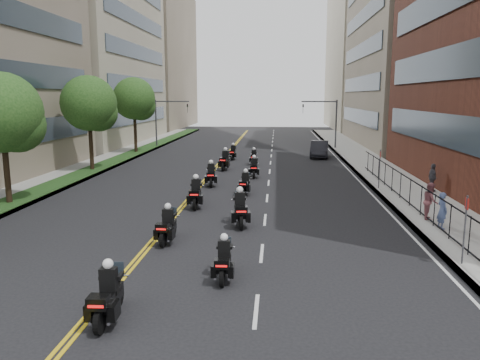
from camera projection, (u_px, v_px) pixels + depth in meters
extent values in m
plane|color=black|center=(147.00, 307.00, 13.65)|extent=(160.00, 160.00, 0.00)
cube|color=gray|center=(380.00, 172.00, 37.24)|extent=(4.00, 90.00, 0.15)
cube|color=gray|center=(88.00, 168.00, 39.08)|extent=(4.00, 90.00, 0.15)
cube|color=#183A15|center=(97.00, 167.00, 39.00)|extent=(2.00, 90.00, 0.04)
cube|color=#333F4C|center=(444.00, 138.00, 28.63)|extent=(0.12, 25.80, 1.80)
cube|color=#333F4C|center=(449.00, 71.00, 27.91)|extent=(0.12, 25.80, 1.80)
cube|color=#333F4C|center=(455.00, 1.00, 27.20)|extent=(0.12, 25.80, 1.80)
cube|color=#7B6E5A|center=(426.00, 20.00, 56.41)|extent=(15.00, 28.00, 30.00)
cube|color=#333F4C|center=(358.00, 116.00, 59.04)|extent=(0.12, 24.08, 1.80)
cube|color=#333F4C|center=(359.00, 84.00, 58.32)|extent=(0.12, 24.08, 1.80)
cube|color=#333F4C|center=(361.00, 51.00, 57.61)|extent=(0.12, 24.08, 1.80)
cube|color=#333F4C|center=(362.00, 17.00, 56.90)|extent=(0.12, 24.08, 1.80)
cube|color=#A79D87|center=(374.00, 57.00, 86.19)|extent=(15.00, 28.00, 26.00)
cube|color=#333F4C|center=(8.00, 135.00, 30.77)|extent=(0.12, 25.80, 1.80)
cube|color=#333F4C|center=(2.00, 73.00, 30.06)|extent=(0.12, 25.80, 1.80)
cube|color=#A79D87|center=(76.00, 8.00, 59.39)|extent=(16.00, 28.00, 34.00)
cube|color=#333F4C|center=(142.00, 115.00, 61.18)|extent=(0.12, 24.08, 1.80)
cube|color=#333F4C|center=(140.00, 84.00, 60.47)|extent=(0.12, 24.08, 1.80)
cube|color=#333F4C|center=(139.00, 52.00, 59.75)|extent=(0.12, 24.08, 1.80)
cube|color=#333F4C|center=(138.00, 20.00, 59.04)|extent=(0.12, 24.08, 1.80)
cube|color=#7B6E5A|center=(143.00, 59.00, 89.53)|extent=(16.00, 28.00, 26.00)
cube|color=black|center=(416.00, 183.00, 24.29)|extent=(0.05, 28.00, 0.05)
cube|color=black|center=(415.00, 207.00, 24.52)|extent=(0.05, 28.00, 0.05)
cylinder|color=#332016|center=(6.00, 163.00, 25.85)|extent=(0.32, 0.32, 4.83)
sphere|color=#184416|center=(1.00, 112.00, 25.35)|extent=(4.40, 4.40, 4.40)
sphere|color=#184416|center=(17.00, 125.00, 25.82)|extent=(3.08, 3.08, 3.08)
cylinder|color=#332016|center=(91.00, 140.00, 37.59)|extent=(0.32, 0.32, 5.11)
sphere|color=#184416|center=(89.00, 103.00, 37.07)|extent=(4.40, 4.40, 4.40)
sphere|color=#184416|center=(98.00, 112.00, 37.55)|extent=(3.08, 3.08, 3.08)
cylinder|color=#332016|center=(135.00, 128.00, 49.34)|extent=(0.32, 0.32, 5.39)
sphere|color=#184416|center=(134.00, 98.00, 48.79)|extent=(4.40, 4.40, 4.40)
sphere|color=#184416|center=(141.00, 106.00, 49.27)|extent=(3.08, 3.08, 3.08)
cylinder|color=#3F3F44|center=(336.00, 125.00, 53.54)|extent=(0.18, 0.18, 5.60)
cylinder|color=#3F3F44|center=(319.00, 102.00, 53.23)|extent=(4.00, 0.14, 0.14)
imported|color=black|center=(303.00, 109.00, 53.51)|extent=(0.16, 0.20, 1.00)
cylinder|color=#3F3F44|center=(156.00, 124.00, 55.15)|extent=(0.18, 0.18, 5.60)
cylinder|color=#3F3F44|center=(172.00, 101.00, 54.54)|extent=(4.00, 0.14, 0.14)
imported|color=black|center=(188.00, 108.00, 54.54)|extent=(0.16, 0.20, 1.00)
cylinder|color=black|center=(100.00, 321.00, 12.04)|extent=(0.17, 0.70, 0.70)
cylinder|color=black|center=(118.00, 295.00, 13.66)|extent=(0.17, 0.70, 0.70)
cube|color=black|center=(109.00, 297.00, 12.80)|extent=(0.49, 1.40, 0.41)
cube|color=silver|center=(110.00, 305.00, 12.89)|extent=(0.41, 0.58, 0.31)
cube|color=black|center=(98.00, 302.00, 11.95)|extent=(0.55, 0.45, 0.33)
cube|color=red|center=(96.00, 307.00, 11.74)|extent=(0.41, 0.05, 0.07)
cube|color=black|center=(109.00, 279.00, 12.76)|extent=(0.46, 0.30, 0.64)
sphere|color=white|center=(108.00, 264.00, 12.69)|extent=(0.30, 0.30, 0.30)
cylinder|color=black|center=(222.00, 278.00, 15.03)|extent=(0.14, 0.63, 0.63)
cylinder|color=black|center=(226.00, 262.00, 16.48)|extent=(0.14, 0.63, 0.63)
cube|color=black|center=(224.00, 262.00, 15.71)|extent=(0.41, 1.25, 0.37)
cube|color=silver|center=(224.00, 267.00, 15.79)|extent=(0.36, 0.51, 0.28)
cube|color=black|center=(222.00, 263.00, 14.95)|extent=(0.49, 0.40, 0.30)
cube|color=red|center=(221.00, 266.00, 14.76)|extent=(0.37, 0.03, 0.06)
cube|color=black|center=(224.00, 248.00, 15.67)|extent=(0.41, 0.27, 0.57)
sphere|color=white|center=(224.00, 237.00, 15.61)|extent=(0.27, 0.27, 0.27)
cylinder|color=black|center=(163.00, 239.00, 18.94)|extent=(0.17, 0.67, 0.67)
cylinder|color=black|center=(173.00, 229.00, 20.47)|extent=(0.17, 0.67, 0.67)
cube|color=black|center=(168.00, 228.00, 19.66)|extent=(0.47, 1.34, 0.39)
cube|color=silver|center=(168.00, 232.00, 19.75)|extent=(0.40, 0.56, 0.29)
cube|color=black|center=(163.00, 227.00, 18.85)|extent=(0.53, 0.43, 0.31)
cube|color=red|center=(161.00, 229.00, 18.65)|extent=(0.39, 0.05, 0.07)
cube|color=black|center=(168.00, 216.00, 19.62)|extent=(0.44, 0.29, 0.61)
sphere|color=white|center=(168.00, 206.00, 19.55)|extent=(0.29, 0.29, 0.29)
cylinder|color=black|center=(241.00, 222.00, 21.39)|extent=(0.26, 0.76, 0.75)
cylinder|color=black|center=(239.00, 213.00, 23.12)|extent=(0.26, 0.76, 0.75)
cube|color=black|center=(240.00, 211.00, 22.20)|extent=(0.66, 1.54, 0.44)
cube|color=silver|center=(240.00, 216.00, 22.30)|extent=(0.50, 0.66, 0.33)
cube|color=black|center=(241.00, 210.00, 21.28)|extent=(0.63, 0.54, 0.35)
cube|color=red|center=(241.00, 212.00, 21.06)|extent=(0.44, 0.09, 0.08)
cube|color=black|center=(240.00, 199.00, 22.15)|extent=(0.52, 0.37, 0.68)
sphere|color=white|center=(240.00, 190.00, 22.08)|extent=(0.32, 0.32, 0.32)
cylinder|color=black|center=(195.00, 204.00, 25.02)|extent=(0.21, 0.75, 0.74)
cylinder|color=black|center=(197.00, 197.00, 26.73)|extent=(0.21, 0.75, 0.74)
cube|color=black|center=(196.00, 195.00, 25.82)|extent=(0.57, 1.50, 0.43)
cube|color=silver|center=(196.00, 199.00, 25.92)|extent=(0.46, 0.63, 0.33)
cube|color=black|center=(194.00, 193.00, 24.92)|extent=(0.60, 0.50, 0.35)
cube|color=red|center=(194.00, 195.00, 24.70)|extent=(0.44, 0.07, 0.08)
cube|color=black|center=(196.00, 185.00, 25.77)|extent=(0.50, 0.34, 0.67)
sphere|color=white|center=(196.00, 177.00, 25.70)|extent=(0.32, 0.32, 0.32)
cylinder|color=black|center=(243.00, 191.00, 28.50)|extent=(0.20, 0.66, 0.65)
cylinder|color=black|center=(247.00, 187.00, 29.98)|extent=(0.20, 0.66, 0.65)
cube|color=black|center=(245.00, 185.00, 29.19)|extent=(0.52, 1.32, 0.38)
cube|color=silver|center=(245.00, 188.00, 29.28)|extent=(0.41, 0.56, 0.29)
cube|color=black|center=(243.00, 183.00, 28.42)|extent=(0.53, 0.45, 0.30)
cube|color=red|center=(243.00, 184.00, 28.23)|extent=(0.38, 0.07, 0.07)
cube|color=black|center=(246.00, 177.00, 29.15)|extent=(0.44, 0.31, 0.59)
sphere|color=white|center=(246.00, 171.00, 29.09)|extent=(0.28, 0.28, 0.28)
cylinder|color=black|center=(211.00, 183.00, 31.16)|extent=(0.22, 0.73, 0.72)
cylinder|color=black|center=(212.00, 178.00, 32.82)|extent=(0.22, 0.73, 0.72)
cube|color=black|center=(211.00, 176.00, 31.94)|extent=(0.59, 1.46, 0.42)
cube|color=silver|center=(211.00, 179.00, 32.03)|extent=(0.46, 0.62, 0.32)
cube|color=black|center=(211.00, 175.00, 31.06)|extent=(0.59, 0.50, 0.34)
cube|color=red|center=(211.00, 175.00, 30.85)|extent=(0.42, 0.08, 0.07)
cube|color=black|center=(211.00, 168.00, 31.90)|extent=(0.49, 0.34, 0.65)
sphere|color=white|center=(211.00, 162.00, 31.83)|extent=(0.31, 0.31, 0.31)
cylinder|color=black|center=(254.00, 174.00, 34.51)|extent=(0.16, 0.69, 0.68)
cylinder|color=black|center=(254.00, 171.00, 36.09)|extent=(0.16, 0.69, 0.68)
cube|color=black|center=(254.00, 169.00, 35.25)|extent=(0.46, 1.36, 0.40)
cube|color=silver|center=(254.00, 172.00, 35.34)|extent=(0.40, 0.56, 0.30)
cube|color=black|center=(254.00, 167.00, 34.42)|extent=(0.53, 0.44, 0.32)
cube|color=red|center=(254.00, 168.00, 34.22)|extent=(0.40, 0.04, 0.07)
cube|color=black|center=(254.00, 162.00, 35.21)|extent=(0.45, 0.29, 0.62)
sphere|color=white|center=(254.00, 157.00, 35.14)|extent=(0.29, 0.29, 0.29)
cylinder|color=black|center=(223.00, 167.00, 38.03)|extent=(0.22, 0.76, 0.75)
cylinder|color=black|center=(227.00, 164.00, 39.75)|extent=(0.22, 0.76, 0.75)
cube|color=black|center=(225.00, 161.00, 38.83)|extent=(0.59, 1.52, 0.44)
cube|color=silver|center=(225.00, 164.00, 38.93)|extent=(0.47, 0.64, 0.33)
cube|color=black|center=(223.00, 160.00, 37.93)|extent=(0.61, 0.51, 0.35)
cube|color=red|center=(223.00, 160.00, 37.71)|extent=(0.44, 0.07, 0.08)
cube|color=black|center=(225.00, 155.00, 38.79)|extent=(0.51, 0.35, 0.68)
sphere|color=white|center=(225.00, 149.00, 38.72)|extent=(0.32, 0.32, 0.32)
cylinder|color=black|center=(253.00, 162.00, 41.07)|extent=(0.14, 0.63, 0.62)
cylinder|color=black|center=(254.00, 160.00, 42.51)|extent=(0.14, 0.63, 0.62)
cube|color=black|center=(254.00, 158.00, 41.75)|extent=(0.40, 1.24, 0.37)
cube|color=silver|center=(254.00, 160.00, 41.83)|extent=(0.35, 0.51, 0.28)
cube|color=black|center=(253.00, 157.00, 40.99)|extent=(0.48, 0.39, 0.29)
cube|color=red|center=(253.00, 157.00, 40.80)|extent=(0.37, 0.03, 0.06)
cube|color=black|center=(254.00, 153.00, 41.71)|extent=(0.41, 0.26, 0.57)
sphere|color=white|center=(254.00, 149.00, 41.65)|extent=(0.27, 0.27, 0.27)
cylinder|color=black|center=(232.00, 157.00, 44.35)|extent=(0.16, 0.65, 0.65)
cylinder|color=black|center=(234.00, 155.00, 45.83)|extent=(0.16, 0.65, 0.65)
cube|color=black|center=(233.00, 153.00, 45.04)|extent=(0.46, 1.30, 0.38)
cube|color=silver|center=(233.00, 155.00, 45.13)|extent=(0.38, 0.54, 0.28)
cube|color=black|center=(232.00, 152.00, 44.26)|extent=(0.51, 0.42, 0.30)
cube|color=red|center=(232.00, 152.00, 44.07)|extent=(0.38, 0.05, 0.07)
cube|color=black|center=(233.00, 148.00, 45.00)|extent=(0.43, 0.28, 0.59)
sphere|color=white|center=(233.00, 144.00, 44.94)|extent=(0.28, 0.28, 0.28)
imported|color=black|center=(319.00, 149.00, 46.66)|extent=(2.23, 5.03, 1.61)
imported|color=#485885|center=(442.00, 210.00, 21.03)|extent=(0.52, 0.68, 1.67)
imported|color=#884A50|center=(430.00, 201.00, 22.63)|extent=(0.88, 1.02, 1.80)
imported|color=#46454D|center=(433.00, 177.00, 29.25)|extent=(0.50, 1.05, 1.75)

